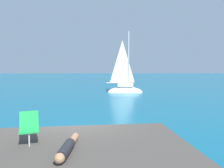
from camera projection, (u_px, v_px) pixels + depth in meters
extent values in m
plane|color=#0F5675|center=(76.00, 143.00, 8.80)|extent=(160.00, 160.00, 0.00)
cube|color=#423D38|center=(40.00, 164.00, 5.81)|extent=(7.85, 4.41, 0.95)
cube|color=#413833|center=(26.00, 158.00, 7.42)|extent=(1.08, 0.97, 0.65)
ellipsoid|color=white|center=(125.00, 93.00, 25.35)|extent=(3.85, 1.38, 1.32)
cube|color=white|center=(125.00, 85.00, 25.28)|extent=(1.69, 0.95, 0.43)
cylinder|color=#B7B7BC|center=(128.00, 59.00, 25.07)|extent=(0.14, 0.14, 5.98)
cylinder|color=#B2B2B7|center=(117.00, 83.00, 25.22)|extent=(2.39, 0.15, 0.11)
pyramid|color=white|center=(122.00, 61.00, 25.06)|extent=(1.91, 0.10, 4.54)
cylinder|color=black|center=(66.00, 149.00, 5.20)|extent=(0.30, 0.92, 0.24)
cylinder|color=#9E704C|center=(73.00, 140.00, 5.95)|extent=(0.23, 0.71, 0.18)
sphere|color=#9E704C|center=(59.00, 158.00, 4.65)|extent=(0.22, 0.22, 0.22)
cube|color=green|center=(29.00, 130.00, 5.91)|extent=(0.61, 0.64, 0.04)
cube|color=green|center=(29.00, 119.00, 6.14)|extent=(0.50, 0.28, 0.45)
cylinder|color=silver|center=(29.00, 140.00, 5.73)|extent=(0.04, 0.04, 0.35)
cylinder|color=silver|center=(29.00, 134.00, 6.17)|extent=(0.04, 0.04, 0.35)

